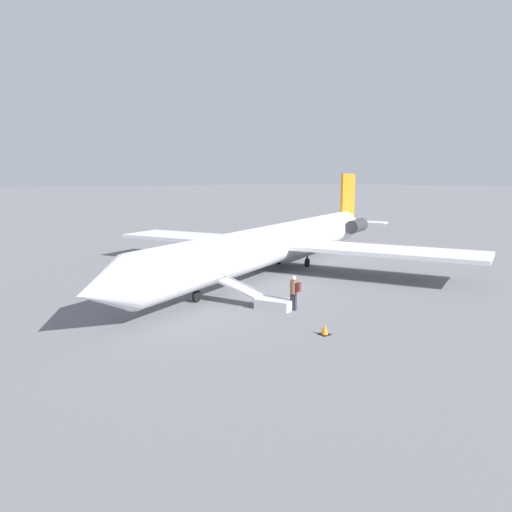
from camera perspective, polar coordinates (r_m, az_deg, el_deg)
name	(u,v)px	position (r m, az deg, el deg)	size (l,w,h in m)	color
ground_plane	(275,272)	(34.54, 2.23, -1.85)	(600.00, 600.00, 0.00)	slate
airplane_main	(282,241)	(35.11, 2.97, 1.67)	(32.96, 26.15, 6.79)	silver
boarding_stairs	(268,301)	(25.19, 1.32, -5.12)	(2.63, 4.06, 1.69)	#B2B2B7
passenger	(294,291)	(24.65, 4.39, -3.96)	(0.46, 0.57, 1.74)	#23232D
traffic_cone_near_stairs	(325,330)	(21.28, 7.86, -8.35)	(0.43, 0.43, 0.47)	black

